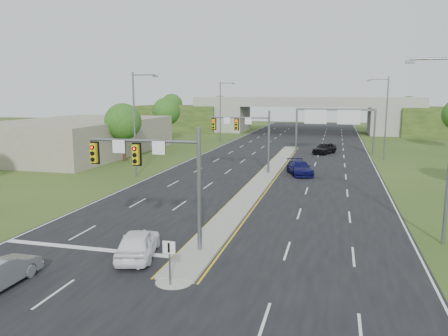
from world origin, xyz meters
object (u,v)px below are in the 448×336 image
Objects in this scene: car_white at (138,243)px; car_far_c at (325,148)px; signal_mast_near at (160,168)px; keep_right_sign at (169,255)px; sign_gantry at (334,118)px; overpass at (305,117)px; signal_mast_far at (248,131)px; car_far_b at (300,168)px.

car_far_c is at bearing -114.17° from car_white.
keep_right_sign is (2.26, -4.45, -3.21)m from signal_mast_near.
signal_mast_near is 1.53× the size of car_white.
sign_gantry is 35.75m from overpass.
overpass is 36.86m from car_far_c.
keep_right_sign reaches higher than car_far_c.
signal_mast_near is at bearing -75.99° from car_far_c.
overpass reaches higher than keep_right_sign.
signal_mast_near and signal_mast_far have the same top height.
keep_right_sign is 0.45× the size of car_far_c.
signal_mast_far reaches higher than sign_gantry.
keep_right_sign is 0.48× the size of car_white.
car_white is 45.95m from car_far_c.
car_white is 27.78m from car_far_b.
sign_gantry is 20.16m from car_far_b.
car_far_b is at bearing 77.55° from signal_mast_near.
car_far_b is (6.41, 27.03, -0.02)m from car_white.
signal_mast_far reaches higher than car_white.
signal_mast_far is 21.91m from sign_gantry.
car_white is (-9.70, -46.41, -4.44)m from sign_gantry.
car_white is 0.87× the size of car_far_b.
signal_mast_far reaches higher than keep_right_sign.
car_far_b is 18.25m from car_far_c.
sign_gantry is at bearing 78.75° from signal_mast_near.
sign_gantry is at bearing -115.25° from car_white.
car_far_c is (5.53, -36.34, -2.70)m from overpass.
sign_gantry reaches higher than car_white.
keep_right_sign is at bearing -97.70° from sign_gantry.
signal_mast_far is 0.60× the size of sign_gantry.
car_far_c is (2.14, 18.12, 0.08)m from car_far_b.
sign_gantry is 2.35× the size of car_far_c.
sign_gantry is at bearing 82.30° from keep_right_sign.
signal_mast_near is 80.11m from overpass.
car_white is at bearing -117.87° from signal_mast_near.
car_white is at bearing -76.60° from car_far_c.
signal_mast_far is 1.33× the size of car_far_b.
car_far_c is at bearing 64.77° from car_far_b.
car_far_c is at bearing -81.34° from overpass.
car_white is at bearing -121.82° from car_far_b.
keep_right_sign is 4.34m from car_white.
signal_mast_far is 6.92m from car_far_b.
keep_right_sign is at bearing -72.43° from car_far_c.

